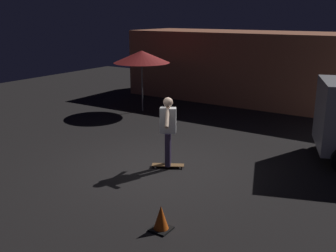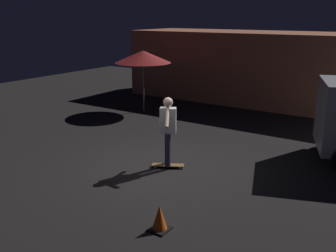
% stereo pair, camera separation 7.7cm
% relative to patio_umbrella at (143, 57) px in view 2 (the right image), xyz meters
% --- Properties ---
extents(ground_plane, '(28.00, 28.00, 0.00)m').
position_rel_patio_umbrella_xyz_m(ground_plane, '(3.78, -4.49, -2.07)').
color(ground_plane, black).
extents(low_building, '(13.24, 3.33, 2.90)m').
position_rel_patio_umbrella_xyz_m(low_building, '(4.07, 4.15, -0.62)').
color(low_building, '#B76B4C').
rests_on(low_building, ground_plane).
extents(patio_umbrella, '(2.10, 2.10, 2.30)m').
position_rel_patio_umbrella_xyz_m(patio_umbrella, '(0.00, 0.00, 0.00)').
color(patio_umbrella, slate).
rests_on(patio_umbrella, ground_plane).
extents(skateboard_ridden, '(0.78, 0.56, 0.07)m').
position_rel_patio_umbrella_xyz_m(skateboard_ridden, '(3.98, -4.31, -2.02)').
color(skateboard_ridden, olive).
rests_on(skateboard_ridden, ground_plane).
extents(skater, '(0.56, 0.90, 1.67)m').
position_rel_patio_umbrella_xyz_m(skater, '(3.98, -4.31, -1.04)').
color(skater, '#382D4C').
rests_on(skater, skateboard_ridden).
extents(traffic_cone, '(0.34, 0.34, 0.46)m').
position_rel_patio_umbrella_xyz_m(traffic_cone, '(5.44, -6.78, -1.86)').
color(traffic_cone, black).
rests_on(traffic_cone, ground_plane).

